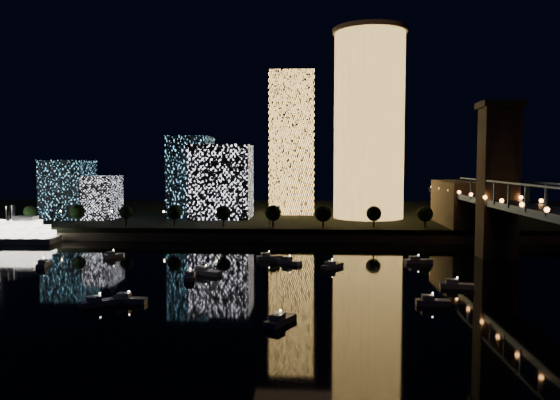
{
  "coord_description": "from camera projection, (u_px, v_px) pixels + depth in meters",
  "views": [
    {
      "loc": [
        5.36,
        -128.31,
        30.64
      ],
      "look_at": [
        -5.29,
        55.0,
        18.01
      ],
      "focal_mm": 35.0,
      "sensor_mm": 36.0,
      "label": 1
    }
  ],
  "objects": [
    {
      "name": "far_bank",
      "position": [
        301.0,
        216.0,
        289.39
      ],
      "size": [
        420.0,
        160.0,
        5.0
      ],
      "primitive_type": "cube",
      "color": "black",
      "rests_on": "ground"
    },
    {
      "name": "tower_rectangular",
      "position": [
        292.0,
        143.0,
        274.5
      ],
      "size": [
        22.16,
        22.16,
        70.49
      ],
      "primitive_type": "cube",
      "color": "#FFB751",
      "rests_on": "far_bank"
    },
    {
      "name": "seawall",
      "position": [
        298.0,
        238.0,
        211.77
      ],
      "size": [
        420.0,
        6.0,
        3.0
      ],
      "primitive_type": "cube",
      "color": "#6B5E4C",
      "rests_on": "ground"
    },
    {
      "name": "esplanade_trees",
      "position": [
        245.0,
        213.0,
        218.35
      ],
      "size": [
        165.68,
        6.85,
        8.93
      ],
      "color": "black",
      "rests_on": "far_bank"
    },
    {
      "name": "motorboats",
      "position": [
        253.0,
        275.0,
        144.27
      ],
      "size": [
        120.86,
        76.04,
        2.78
      ],
      "color": "silver",
      "rests_on": "ground"
    },
    {
      "name": "midrise_blocks",
      "position": [
        169.0,
        183.0,
        254.91
      ],
      "size": [
        93.2,
        38.14,
        38.04
      ],
      "color": "white",
      "rests_on": "far_bank"
    },
    {
      "name": "street_lamps",
      "position": [
        216.0,
        215.0,
        225.17
      ],
      "size": [
        132.7,
        0.7,
        5.65
      ],
      "color": "black",
      "rests_on": "far_bank"
    },
    {
      "name": "tower_cylindrical",
      "position": [
        369.0,
        124.0,
        250.78
      ],
      "size": [
        34.0,
        34.0,
        86.34
      ],
      "color": "#FFB751",
      "rests_on": "far_bank"
    },
    {
      "name": "ground",
      "position": [
        289.0,
        291.0,
        130.2
      ],
      "size": [
        520.0,
        520.0,
        0.0
      ],
      "primitive_type": "plane",
      "color": "black",
      "rests_on": "ground"
    }
  ]
}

